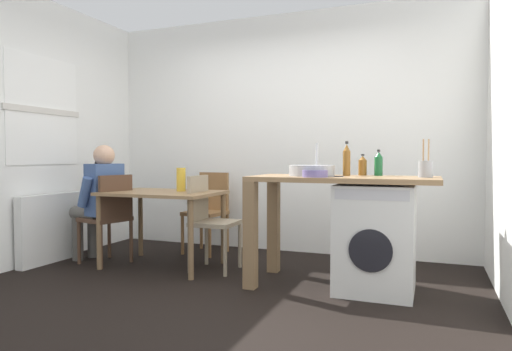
{
  "coord_description": "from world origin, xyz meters",
  "views": [
    {
      "loc": [
        1.61,
        -3.22,
        1.08
      ],
      "look_at": [
        0.18,
        0.45,
        0.92
      ],
      "focal_mm": 31.67,
      "sensor_mm": 36.0,
      "label": 1
    }
  ],
  "objects_px": {
    "mixing_bowl": "(315,173)",
    "bottle_squat_brown": "(363,166)",
    "dining_table": "(163,201)",
    "utensil_crock": "(426,168)",
    "bottle_clear_small": "(379,164)",
    "vase": "(181,179)",
    "washing_machine": "(375,238)",
    "seated_person": "(99,197)",
    "chair_opposite": "(208,217)",
    "bottle_tall_green": "(347,160)",
    "chair_spare_by_wall": "(209,207)",
    "chair_person_seat": "(109,214)"
  },
  "relations": [
    {
      "from": "dining_table",
      "to": "washing_machine",
      "type": "xyz_separation_m",
      "value": [
        2.05,
        -0.09,
        -0.21
      ]
    },
    {
      "from": "bottle_tall_green",
      "to": "bottle_squat_brown",
      "type": "relative_size",
      "value": 1.59
    },
    {
      "from": "seated_person",
      "to": "bottle_squat_brown",
      "type": "height_order",
      "value": "seated_person"
    },
    {
      "from": "bottle_squat_brown",
      "to": "vase",
      "type": "relative_size",
      "value": 0.79
    },
    {
      "from": "chair_person_seat",
      "to": "bottle_squat_brown",
      "type": "height_order",
      "value": "bottle_squat_brown"
    },
    {
      "from": "bottle_clear_small",
      "to": "mixing_bowl",
      "type": "relative_size",
      "value": 1.09
    },
    {
      "from": "bottle_squat_brown",
      "to": "bottle_tall_green",
      "type": "bearing_deg",
      "value": -127.27
    },
    {
      "from": "chair_opposite",
      "to": "seated_person",
      "type": "distance_m",
      "value": 1.2
    },
    {
      "from": "chair_spare_by_wall",
      "to": "vase",
      "type": "height_order",
      "value": "vase"
    },
    {
      "from": "seated_person",
      "to": "mixing_bowl",
      "type": "relative_size",
      "value": 5.92
    },
    {
      "from": "chair_person_seat",
      "to": "bottle_tall_green",
      "type": "xyz_separation_m",
      "value": [
        2.34,
        0.15,
        0.54
      ]
    },
    {
      "from": "mixing_bowl",
      "to": "utensil_crock",
      "type": "distance_m",
      "value": 0.85
    },
    {
      "from": "dining_table",
      "to": "bottle_tall_green",
      "type": "distance_m",
      "value": 1.84
    },
    {
      "from": "bottle_tall_green",
      "to": "vase",
      "type": "distance_m",
      "value": 1.65
    },
    {
      "from": "bottle_tall_green",
      "to": "mixing_bowl",
      "type": "relative_size",
      "value": 1.44
    },
    {
      "from": "bottle_squat_brown",
      "to": "bottle_clear_small",
      "type": "bearing_deg",
      "value": -12.89
    },
    {
      "from": "washing_machine",
      "to": "bottle_clear_small",
      "type": "distance_m",
      "value": 0.64
    },
    {
      "from": "seated_person",
      "to": "washing_machine",
      "type": "relative_size",
      "value": 1.4
    },
    {
      "from": "chair_person_seat",
      "to": "chair_opposite",
      "type": "bearing_deg",
      "value": -66.53
    },
    {
      "from": "dining_table",
      "to": "bottle_tall_green",
      "type": "xyz_separation_m",
      "value": [
        1.79,
        0.03,
        0.41
      ]
    },
    {
      "from": "chair_person_seat",
      "to": "bottle_clear_small",
      "type": "distance_m",
      "value": 2.65
    },
    {
      "from": "chair_opposite",
      "to": "vase",
      "type": "bearing_deg",
      "value": -100.97
    },
    {
      "from": "chair_opposite",
      "to": "utensil_crock",
      "type": "xyz_separation_m",
      "value": [
        1.94,
        -0.09,
        0.48
      ]
    },
    {
      "from": "bottle_tall_green",
      "to": "bottle_clear_small",
      "type": "xyz_separation_m",
      "value": [
        0.25,
        0.12,
        -0.03
      ]
    },
    {
      "from": "bottle_clear_small",
      "to": "bottle_squat_brown",
      "type": "bearing_deg",
      "value": 167.11
    },
    {
      "from": "chair_opposite",
      "to": "chair_spare_by_wall",
      "type": "bearing_deg",
      "value": -155.04
    },
    {
      "from": "chair_spare_by_wall",
      "to": "washing_machine",
      "type": "relative_size",
      "value": 1.05
    },
    {
      "from": "bottle_squat_brown",
      "to": "utensil_crock",
      "type": "height_order",
      "value": "utensil_crock"
    },
    {
      "from": "chair_opposite",
      "to": "bottle_squat_brown",
      "type": "relative_size",
      "value": 4.9
    },
    {
      "from": "washing_machine",
      "to": "bottle_tall_green",
      "type": "bearing_deg",
      "value": 153.8
    },
    {
      "from": "vase",
      "to": "chair_person_seat",
      "type": "bearing_deg",
      "value": -162.63
    },
    {
      "from": "chair_opposite",
      "to": "chair_spare_by_wall",
      "type": "relative_size",
      "value": 1.0
    },
    {
      "from": "mixing_bowl",
      "to": "bottle_squat_brown",
      "type": "bearing_deg",
      "value": 57.23
    },
    {
      "from": "dining_table",
      "to": "utensil_crock",
      "type": "xyz_separation_m",
      "value": [
        2.41,
        -0.04,
        0.35
      ]
    },
    {
      "from": "mixing_bowl",
      "to": "utensil_crock",
      "type": "bearing_deg",
      "value": 17.05
    },
    {
      "from": "dining_table",
      "to": "washing_machine",
      "type": "height_order",
      "value": "washing_machine"
    },
    {
      "from": "dining_table",
      "to": "washing_machine",
      "type": "bearing_deg",
      "value": -2.58
    },
    {
      "from": "bottle_tall_green",
      "to": "chair_spare_by_wall",
      "type": "bearing_deg",
      "value": 156.25
    },
    {
      "from": "chair_person_seat",
      "to": "dining_table",
      "type": "bearing_deg",
      "value": -63.55
    },
    {
      "from": "chair_opposite",
      "to": "washing_machine",
      "type": "relative_size",
      "value": 1.05
    },
    {
      "from": "bottle_clear_small",
      "to": "vase",
      "type": "distance_m",
      "value": 1.9
    },
    {
      "from": "chair_spare_by_wall",
      "to": "mixing_bowl",
      "type": "bearing_deg",
      "value": 151.32
    },
    {
      "from": "chair_opposite",
      "to": "vase",
      "type": "distance_m",
      "value": 0.48
    },
    {
      "from": "seated_person",
      "to": "mixing_bowl",
      "type": "xyz_separation_m",
      "value": [
        2.3,
        -0.21,
        0.28
      ]
    },
    {
      "from": "seated_person",
      "to": "bottle_tall_green",
      "type": "bearing_deg",
      "value": -73.16
    },
    {
      "from": "bottle_clear_small",
      "to": "vase",
      "type": "height_order",
      "value": "bottle_clear_small"
    },
    {
      "from": "mixing_bowl",
      "to": "vase",
      "type": "relative_size",
      "value": 0.87
    },
    {
      "from": "chair_spare_by_wall",
      "to": "vase",
      "type": "xyz_separation_m",
      "value": [
        0.04,
        -0.67,
        0.35
      ]
    },
    {
      "from": "dining_table",
      "to": "bottle_clear_small",
      "type": "height_order",
      "value": "bottle_clear_small"
    },
    {
      "from": "chair_opposite",
      "to": "bottle_tall_green",
      "type": "bearing_deg",
      "value": 87.56
    }
  ]
}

